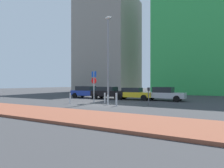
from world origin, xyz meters
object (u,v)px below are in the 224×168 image
at_px(street_lamp, 108,53).
at_px(traffic_bollard_near, 116,100).
at_px(parking_meter, 149,94).
at_px(parked_car_black, 109,92).
at_px(parked_car_silver, 163,94).
at_px(traffic_bollard_far, 105,98).
at_px(traffic_bollard_mid, 108,100).
at_px(traffic_bollard_edge, 70,98).
at_px(parked_car_yellow, 133,93).
at_px(parking_sign_post, 94,83).
at_px(parked_car_blue, 87,92).

xyz_separation_m(street_lamp, traffic_bollard_near, (2.57, -3.22, -4.50)).
relative_size(parking_meter, street_lamp, 0.17).
xyz_separation_m(parked_car_black, traffic_bollard_near, (4.12, -6.13, -0.23)).
height_order(parked_car_silver, traffic_bollard_far, parked_car_silver).
bearing_deg(parked_car_black, parked_car_silver, 4.87).
bearing_deg(traffic_bollard_mid, traffic_bollard_edge, -168.58).
relative_size(parking_meter, traffic_bollard_far, 1.57).
bearing_deg(traffic_bollard_edge, traffic_bollard_mid, 11.42).
bearing_deg(parking_meter, traffic_bollard_far, 179.80).
distance_m(parked_car_yellow, parking_sign_post, 5.41).
distance_m(parked_car_yellow, traffic_bollard_near, 6.34).
relative_size(parked_car_black, parking_sign_post, 1.42).
bearing_deg(parking_sign_post, parked_car_black, 101.77).
bearing_deg(street_lamp, parked_car_black, 118.09).
height_order(parked_car_blue, parking_sign_post, parking_sign_post).
bearing_deg(street_lamp, traffic_bollard_far, -71.91).
bearing_deg(traffic_bollard_mid, parking_meter, 21.36).
height_order(parked_car_silver, traffic_bollard_mid, parked_car_silver).
relative_size(traffic_bollard_mid, traffic_bollard_far, 0.90).
height_order(parked_car_blue, parked_car_silver, parked_car_blue).
height_order(parking_sign_post, street_lamp, street_lamp).
bearing_deg(traffic_bollard_edge, street_lamp, 60.42).
bearing_deg(parked_car_yellow, traffic_bollard_far, -103.38).
relative_size(parked_car_blue, traffic_bollard_near, 4.03).
bearing_deg(parked_car_blue, parked_car_black, -1.02).
bearing_deg(traffic_bollard_far, traffic_bollard_edge, -141.62).
bearing_deg(traffic_bollard_mid, parked_car_black, 118.44).
bearing_deg(traffic_bollard_far, parking_meter, -0.20).
bearing_deg(parked_car_black, street_lamp, -61.91).
height_order(parking_sign_post, traffic_bollard_near, parking_sign_post).
relative_size(parked_car_blue, parking_meter, 2.85).
relative_size(parking_meter, traffic_bollard_edge, 1.56).
relative_size(parked_car_yellow, traffic_bollard_near, 3.97).
bearing_deg(traffic_bollard_mid, parked_car_silver, 61.97).
bearing_deg(traffic_bollard_near, parked_car_silver, 70.84).
bearing_deg(parked_car_blue, traffic_bollard_mid, -42.70).
distance_m(parking_sign_post, traffic_bollard_near, 3.73).
bearing_deg(traffic_bollard_near, parked_car_yellow, 98.84).
bearing_deg(street_lamp, traffic_bollard_near, -51.41).
relative_size(parked_car_black, traffic_bollard_edge, 4.44).
xyz_separation_m(parking_meter, street_lamp, (-4.76, 1.56, 4.06)).
distance_m(parked_car_blue, street_lamp, 7.01).
height_order(parked_car_blue, traffic_bollard_near, parked_car_blue).
xyz_separation_m(traffic_bollard_near, traffic_bollard_edge, (-4.58, -0.32, -0.05)).
bearing_deg(traffic_bollard_edge, parking_sign_post, 51.09).
bearing_deg(parked_car_blue, traffic_bollard_near, -40.32).
bearing_deg(parked_car_silver, street_lamp, -144.75).
bearing_deg(street_lamp, traffic_bollard_edge, -119.58).
bearing_deg(street_lamp, parked_car_silver, 35.25).
height_order(parked_car_black, parked_car_silver, parked_car_silver).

